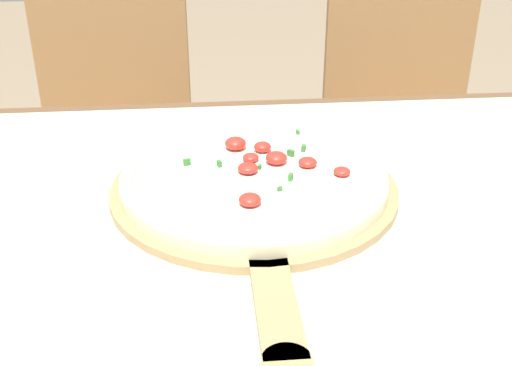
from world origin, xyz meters
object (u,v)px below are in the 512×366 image
(pizza_peel, at_px, (255,194))
(pizza, at_px, (254,176))
(chair_right, at_px, (398,131))
(chair_left, at_px, (115,141))

(pizza_peel, bearing_deg, pizza, 89.02)
(pizza_peel, xyz_separation_m, chair_right, (0.44, 0.73, -0.23))
(chair_right, bearing_deg, pizza_peel, -117.02)
(pizza_peel, distance_m, chair_right, 0.88)
(pizza_peel, bearing_deg, chair_left, 111.70)
(pizza_peel, bearing_deg, chair_right, 58.83)
(pizza, xyz_separation_m, chair_right, (0.44, 0.71, -0.25))
(chair_left, xyz_separation_m, chair_right, (0.73, -0.00, 0.00))
(chair_left, relative_size, chair_right, 1.00)
(chair_left, distance_m, chair_right, 0.73)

